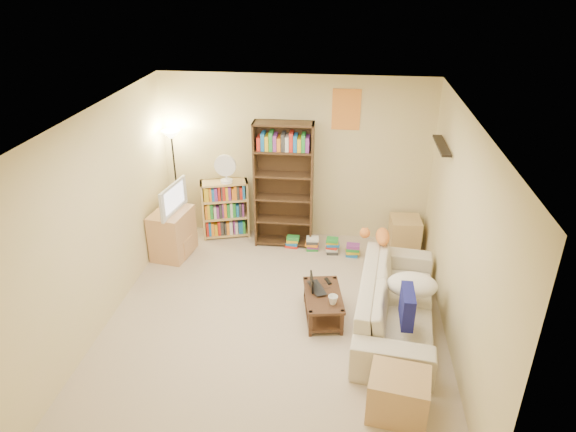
{
  "coord_description": "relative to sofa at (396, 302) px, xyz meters",
  "views": [
    {
      "loc": [
        0.73,
        -4.95,
        3.88
      ],
      "look_at": [
        0.07,
        0.73,
        1.05
      ],
      "focal_mm": 32.0,
      "sensor_mm": 36.0,
      "label": 1
    }
  ],
  "objects": [
    {
      "name": "room",
      "position": [
        -1.42,
        -0.08,
        1.31
      ],
      "size": [
        4.5,
        4.54,
        2.52
      ],
      "color": "#C7AC95",
      "rests_on": "ground"
    },
    {
      "name": "sofa",
      "position": [
        0.0,
        0.0,
        0.0
      ],
      "size": [
        2.36,
        1.32,
        0.64
      ],
      "primitive_type": "imported",
      "rotation": [
        0.0,
        0.0,
        1.46
      ],
      "color": "#C0B39F",
      "rests_on": "ground"
    },
    {
      "name": "navy_pillow",
      "position": [
        0.05,
        -0.48,
        0.29
      ],
      "size": [
        0.13,
        0.42,
        0.38
      ],
      "primitive_type": "cube",
      "rotation": [
        0.0,
        0.0,
        1.56
      ],
      "color": "navy",
      "rests_on": "sofa"
    },
    {
      "name": "cream_blanket",
      "position": [
        0.16,
        0.03,
        0.23
      ],
      "size": [
        0.59,
        0.42,
        0.25
      ],
      "primitive_type": "ellipsoid",
      "color": "white",
      "rests_on": "sofa"
    },
    {
      "name": "tabby_cat",
      "position": [
        -0.19,
        0.86,
        0.4
      ],
      "size": [
        0.5,
        0.22,
        0.17
      ],
      "color": "orange",
      "rests_on": "sofa"
    },
    {
      "name": "coffee_table",
      "position": [
        -0.86,
        0.03,
        -0.11
      ],
      "size": [
        0.55,
        0.83,
        0.34
      ],
      "rotation": [
        0.0,
        0.0,
        0.17
      ],
      "color": "#482C1B",
      "rests_on": "ground"
    },
    {
      "name": "laptop",
      "position": [
        -0.89,
        0.14,
        0.04
      ],
      "size": [
        0.51,
        0.48,
        0.03
      ],
      "primitive_type": "imported",
      "rotation": [
        0.0,
        0.0,
        2.0
      ],
      "color": "black",
      "rests_on": "coffee_table"
    },
    {
      "name": "laptop_screen",
      "position": [
        -1.0,
        0.12,
        0.13
      ],
      "size": [
        0.05,
        0.25,
        0.17
      ],
      "primitive_type": "cube",
      "rotation": [
        0.0,
        0.0,
        0.17
      ],
      "color": "white",
      "rests_on": "laptop"
    },
    {
      "name": "mug",
      "position": [
        -0.74,
        -0.15,
        0.08
      ],
      "size": [
        0.21,
        0.21,
        0.11
      ],
      "primitive_type": "imported",
      "rotation": [
        0.0,
        0.0,
        0.53
      ],
      "color": "white",
      "rests_on": "coffee_table"
    },
    {
      "name": "tv_remote",
      "position": [
        -0.81,
        0.3,
        0.03
      ],
      "size": [
        0.1,
        0.14,
        0.02
      ],
      "primitive_type": "cube",
      "rotation": [
        0.0,
        0.0,
        0.47
      ],
      "color": "black",
      "rests_on": "coffee_table"
    },
    {
      "name": "tv_stand",
      "position": [
        -3.12,
        1.29,
        0.03
      ],
      "size": [
        0.56,
        0.71,
        0.7
      ],
      "primitive_type": "cube",
      "rotation": [
        0.0,
        0.0,
        -0.16
      ],
      "color": "tan",
      "rests_on": "ground"
    },
    {
      "name": "television",
      "position": [
        -3.12,
        1.29,
        0.59
      ],
      "size": [
        0.77,
        0.32,
        0.43
      ],
      "primitive_type": "imported",
      "rotation": [
        0.0,
        0.0,
        1.42
      ],
      "color": "black",
      "rests_on": "tv_stand"
    },
    {
      "name": "tall_bookshelf",
      "position": [
        -1.55,
        1.8,
        0.69
      ],
      "size": [
        0.86,
        0.3,
        1.9
      ],
      "rotation": [
        0.0,
        0.0,
        0.01
      ],
      "color": "#3C2917",
      "rests_on": "ground"
    },
    {
      "name": "short_bookshelf",
      "position": [
        -2.48,
        1.96,
        0.14
      ],
      "size": [
        0.76,
        0.48,
        0.92
      ],
      "rotation": [
        0.0,
        0.0,
        0.29
      ],
      "color": "tan",
      "rests_on": "ground"
    },
    {
      "name": "desk_fan",
      "position": [
        -2.43,
        1.92,
        0.83
      ],
      "size": [
        0.33,
        0.18,
        0.44
      ],
      "color": "white",
      "rests_on": "short_bookshelf"
    },
    {
      "name": "floor_lamp",
      "position": [
        -3.22,
        1.93,
        1.03
      ],
      "size": [
        0.29,
        0.29,
        1.7
      ],
      "color": "black",
      "rests_on": "ground"
    },
    {
      "name": "side_table",
      "position": [
        0.26,
        1.85,
        -0.07
      ],
      "size": [
        0.45,
        0.45,
        0.5
      ],
      "primitive_type": "cube",
      "rotation": [
        0.0,
        0.0,
        0.05
      ],
      "color": "tan",
      "rests_on": "ground"
    },
    {
      "name": "end_cabinet",
      "position": [
        -0.07,
        -1.37,
        -0.09
      ],
      "size": [
        0.62,
        0.54,
        0.46
      ],
      "primitive_type": "cube",
      "rotation": [
        0.0,
        0.0,
        -0.16
      ],
      "color": "tan",
      "rests_on": "ground"
    },
    {
      "name": "book_stacks",
      "position": [
        -0.94,
        1.62,
        -0.22
      ],
      "size": [
        1.11,
        0.33,
        0.24
      ],
      "color": "red",
      "rests_on": "ground"
    }
  ]
}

